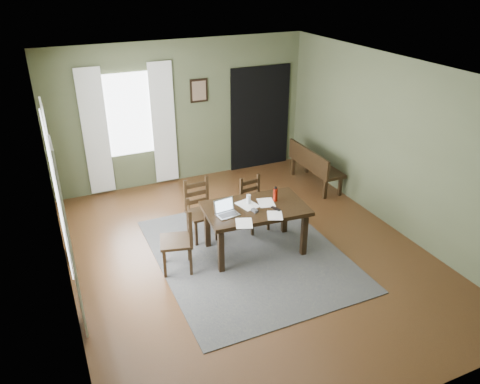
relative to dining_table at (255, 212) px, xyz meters
name	(u,v)px	position (x,y,z in m)	size (l,w,h in m)	color
ground	(248,254)	(-0.13, -0.05, -0.66)	(5.00, 6.00, 0.01)	#492C16
room_shell	(249,140)	(-0.13, -0.05, 1.15)	(5.02, 6.02, 2.71)	#4D5537
rug	(248,254)	(-0.13, -0.05, -0.65)	(2.60, 3.20, 0.01)	#3E3E3E
dining_table	(255,212)	(0.00, 0.00, 0.00)	(1.54, 1.00, 0.74)	black
chair_end	(180,239)	(-1.15, 0.00, -0.16)	(0.53, 0.53, 1.00)	black
chair_back_left	(200,210)	(-0.60, 0.71, -0.19)	(0.43, 0.44, 0.95)	black
chair_back_right	(254,204)	(0.28, 0.62, -0.23)	(0.42, 0.43, 0.87)	black
bench	(314,164)	(2.02, 1.60, -0.20)	(0.44, 1.35, 0.76)	black
laptop	(226,210)	(-0.47, -0.02, 0.15)	(0.33, 0.27, 0.21)	#B7B7BC
computer_mouse	(255,211)	(-0.07, -0.13, 0.11)	(0.06, 0.10, 0.03)	#3F3F42
tv_remote	(276,209)	(0.23, -0.19, 0.10)	(0.04, 0.16, 0.02)	black
drinking_glass	(249,199)	(-0.05, 0.13, 0.16)	(0.06, 0.06, 0.14)	silver
water_bottle	(275,194)	(0.35, 0.05, 0.20)	(0.09, 0.09, 0.23)	#A61D0C
paper_b	(275,215)	(0.13, -0.35, 0.09)	(0.21, 0.27, 0.00)	white
paper_c	(247,205)	(-0.08, 0.10, 0.09)	(0.25, 0.32, 0.00)	white
paper_d	(266,203)	(0.20, 0.05, 0.09)	(0.23, 0.30, 0.00)	white
paper_e	(244,223)	(-0.35, -0.37, 0.09)	(0.22, 0.29, 0.00)	white
window_left	(56,192)	(-2.60, 0.15, 0.79)	(0.01, 1.30, 1.70)	white
window_back	(129,115)	(-1.13, 2.92, 0.79)	(1.00, 0.01, 1.50)	white
curtain_left_near	(69,243)	(-2.57, -0.67, 0.54)	(0.03, 0.48, 2.30)	silver
curtain_left_far	(56,184)	(-2.57, 0.97, 0.54)	(0.03, 0.48, 2.30)	silver
curtain_back_left	(96,133)	(-1.75, 2.89, 0.54)	(0.44, 0.03, 2.30)	silver
curtain_back_right	(164,124)	(-0.51, 2.89, 0.54)	(0.44, 0.03, 2.30)	silver
framed_picture	(199,91)	(0.22, 2.91, 1.09)	(0.34, 0.03, 0.44)	black
doorway_back	(260,118)	(1.52, 2.92, 0.39)	(1.30, 0.03, 2.10)	black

